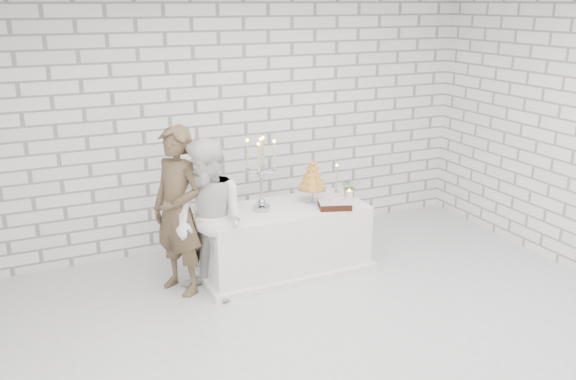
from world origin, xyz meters
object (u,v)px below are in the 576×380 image
(groom, at_px, (178,211))
(croquembouche, at_px, (312,181))
(cake_table, at_px, (284,239))
(bride, at_px, (210,222))
(candelabra, at_px, (261,175))

(groom, height_order, croquembouche, groom)
(cake_table, height_order, groom, groom)
(groom, distance_m, bride, 0.38)
(groom, xyz_separation_m, bride, (0.24, -0.28, -0.05))
(cake_table, bearing_deg, croquembouche, 7.86)
(cake_table, distance_m, bride, 1.08)
(groom, distance_m, croquembouche, 1.55)
(cake_table, bearing_deg, bride, -163.58)
(cake_table, height_order, croquembouche, croquembouche)
(cake_table, height_order, bride, bride)
(candelabra, bearing_deg, bride, -156.74)
(cake_table, xyz_separation_m, candelabra, (-0.26, 0.01, 0.78))
(bride, xyz_separation_m, croquembouche, (1.30, 0.33, 0.17))
(groom, xyz_separation_m, croquembouche, (1.54, 0.04, 0.12))
(candelabra, relative_size, croquembouche, 1.63)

